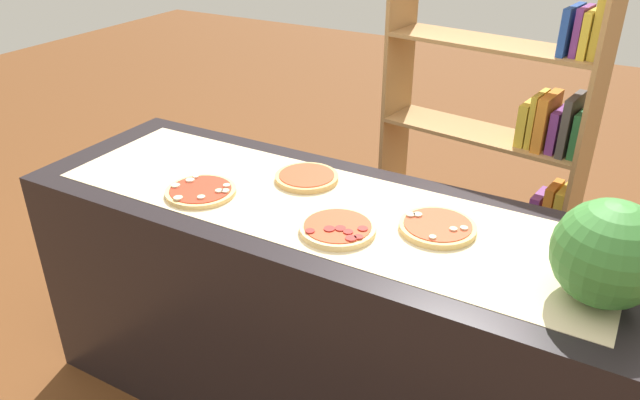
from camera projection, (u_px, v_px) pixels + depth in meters
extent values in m
plane|color=brown|center=(320.00, 400.00, 2.52)|extent=(12.00, 12.00, 0.00)
cube|color=black|center=(320.00, 312.00, 2.30)|extent=(2.16, 0.73, 0.91)
cube|color=beige|center=(320.00, 205.00, 2.09)|extent=(1.92, 0.56, 0.00)
cylinder|color=#DBB26B|center=(201.00, 191.00, 2.16)|extent=(0.25, 0.25, 0.02)
cylinder|color=red|center=(201.00, 189.00, 2.15)|extent=(0.22, 0.22, 0.00)
cylinder|color=#C6B28E|center=(227.00, 185.00, 2.17)|extent=(0.03, 0.03, 0.01)
cylinder|color=#C6B28E|center=(225.00, 191.00, 2.13)|extent=(0.03, 0.03, 0.01)
cylinder|color=#C6B28E|center=(219.00, 191.00, 2.13)|extent=(0.03, 0.03, 0.01)
cylinder|color=#C6B28E|center=(176.00, 186.00, 2.17)|extent=(0.03, 0.03, 0.01)
cylinder|color=#C6B28E|center=(201.00, 197.00, 2.09)|extent=(0.03, 0.03, 0.01)
cylinder|color=#C6B28E|center=(190.00, 180.00, 2.21)|extent=(0.03, 0.03, 0.01)
cylinder|color=#C6B28E|center=(178.00, 198.00, 2.09)|extent=(0.03, 0.03, 0.01)
cylinder|color=#C6B28E|center=(196.00, 177.00, 2.23)|extent=(0.02, 0.02, 0.01)
cylinder|color=tan|center=(307.00, 178.00, 2.25)|extent=(0.23, 0.23, 0.02)
cylinder|color=red|center=(307.00, 175.00, 2.25)|extent=(0.20, 0.20, 0.00)
cylinder|color=#E5C17F|center=(338.00, 229.00, 1.93)|extent=(0.24, 0.24, 0.02)
cylinder|color=red|center=(338.00, 226.00, 1.92)|extent=(0.21, 0.21, 0.00)
cylinder|color=maroon|center=(340.00, 228.00, 1.90)|extent=(0.03, 0.03, 0.00)
cylinder|color=maroon|center=(359.00, 237.00, 1.86)|extent=(0.03, 0.03, 0.00)
cylinder|color=maroon|center=(351.00, 238.00, 1.85)|extent=(0.03, 0.03, 0.00)
cylinder|color=maroon|center=(348.00, 232.00, 1.88)|extent=(0.03, 0.03, 0.00)
cylinder|color=maroon|center=(310.00, 231.00, 1.89)|extent=(0.03, 0.03, 0.00)
cylinder|color=maroon|center=(363.00, 229.00, 1.90)|extent=(0.03, 0.03, 0.00)
cylinder|color=maroon|center=(329.00, 229.00, 1.90)|extent=(0.04, 0.04, 0.00)
cylinder|color=#DBB26B|center=(437.00, 227.00, 1.94)|extent=(0.24, 0.24, 0.02)
cylinder|color=red|center=(438.00, 224.00, 1.93)|extent=(0.21, 0.21, 0.00)
cylinder|color=#C6B28E|center=(453.00, 229.00, 1.90)|extent=(0.02, 0.02, 0.01)
cylinder|color=#C6B28E|center=(433.00, 237.00, 1.85)|extent=(0.02, 0.02, 0.01)
cylinder|color=#C6B28E|center=(464.00, 228.00, 1.90)|extent=(0.02, 0.02, 0.01)
cylinder|color=#C6B28E|center=(418.00, 215.00, 1.98)|extent=(0.03, 0.03, 0.01)
cylinder|color=#C6B28E|center=(410.00, 215.00, 1.98)|extent=(0.03, 0.03, 0.01)
sphere|color=#387A33|center=(608.00, 254.00, 1.56)|extent=(0.29, 0.29, 0.29)
cube|color=#A87A47|center=(583.00, 158.00, 2.60)|extent=(0.06, 0.26, 1.69)
cube|color=#A87A47|center=(396.00, 113.00, 3.10)|extent=(0.06, 0.26, 1.69)
cube|color=#A87A47|center=(462.00, 281.00, 3.24)|extent=(0.93, 0.39, 0.02)
cube|color=orange|center=(545.00, 296.00, 2.96)|extent=(0.05, 0.18, 0.17)
cube|color=gold|center=(537.00, 289.00, 2.98)|extent=(0.05, 0.16, 0.22)
cube|color=#234799|center=(528.00, 286.00, 3.00)|extent=(0.06, 0.21, 0.21)
cube|color=gold|center=(521.00, 281.00, 3.02)|extent=(0.05, 0.16, 0.24)
cube|color=#A87A47|center=(471.00, 212.00, 3.04)|extent=(0.93, 0.39, 0.02)
cube|color=gold|center=(562.00, 213.00, 2.75)|extent=(0.06, 0.19, 0.26)
cube|color=orange|center=(550.00, 210.00, 2.78)|extent=(0.06, 0.15, 0.26)
cube|color=#753384|center=(538.00, 212.00, 2.82)|extent=(0.07, 0.17, 0.20)
cube|color=#A87A47|center=(481.00, 134.00, 2.85)|extent=(0.93, 0.39, 0.02)
cube|color=#2D753D|center=(580.00, 133.00, 2.57)|extent=(0.05, 0.16, 0.20)
cube|color=#47423D|center=(571.00, 124.00, 2.58)|extent=(0.06, 0.20, 0.25)
cube|color=#753384|center=(558.00, 130.00, 2.62)|extent=(0.06, 0.17, 0.18)
cube|color=orange|center=(547.00, 121.00, 2.63)|extent=(0.07, 0.20, 0.24)
cube|color=gold|center=(537.00, 119.00, 2.66)|extent=(0.05, 0.16, 0.24)
cube|color=gold|center=(527.00, 122.00, 2.69)|extent=(0.06, 0.17, 0.19)
cube|color=#A87A47|center=(493.00, 44.00, 2.65)|extent=(0.93, 0.39, 0.02)
cube|color=gold|center=(603.00, 25.00, 2.36)|extent=(0.05, 0.16, 0.25)
cube|color=gold|center=(591.00, 33.00, 2.39)|extent=(0.06, 0.19, 0.18)
cube|color=#753384|center=(582.00, 31.00, 2.41)|extent=(0.05, 0.16, 0.19)
cube|color=#234799|center=(571.00, 30.00, 2.43)|extent=(0.06, 0.20, 0.19)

